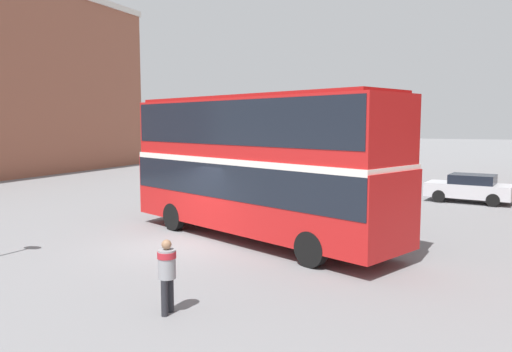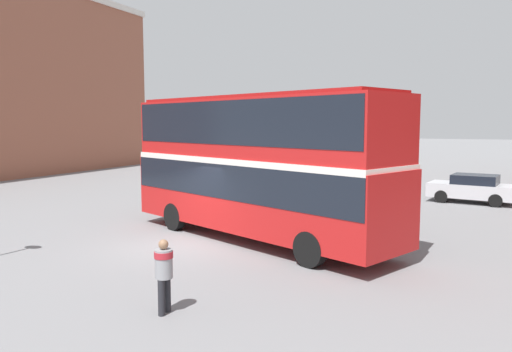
# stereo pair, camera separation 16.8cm
# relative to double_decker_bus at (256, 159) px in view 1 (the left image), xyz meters

# --- Properties ---
(ground_plane) EXTENTS (240.00, 240.00, 0.00)m
(ground_plane) POSITION_rel_double_decker_bus_xyz_m (-1.97, -1.94, -2.75)
(ground_plane) COLOR slate
(double_decker_bus) EXTENTS (10.71, 6.56, 4.82)m
(double_decker_bus) POSITION_rel_double_decker_bus_xyz_m (0.00, 0.00, 0.00)
(double_decker_bus) COLOR red
(double_decker_bus) RESTS_ON ground_plane
(pedestrian_foreground) EXTENTS (0.41, 0.41, 1.57)m
(pedestrian_foreground) POSITION_rel_double_decker_bus_xyz_m (0.88, -6.81, -1.79)
(pedestrian_foreground) COLOR #232328
(pedestrian_foreground) RESTS_ON ground_plane
(parked_car_kerb_near) EXTENTS (4.21, 2.47, 1.40)m
(parked_car_kerb_near) POSITION_rel_double_decker_bus_xyz_m (6.69, 11.48, -2.03)
(parked_car_kerb_near) COLOR silver
(parked_car_kerb_near) RESTS_ON ground_plane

